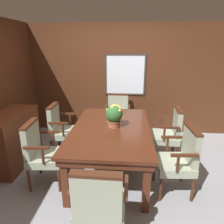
# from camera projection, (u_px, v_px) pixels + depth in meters

# --- Properties ---
(ground_plane) EXTENTS (14.00, 14.00, 0.00)m
(ground_plane) POSITION_uv_depth(u_px,v_px,m) (108.00, 173.00, 3.24)
(ground_plane) COLOR #93969E
(wall_back) EXTENTS (7.20, 0.08, 2.45)m
(wall_back) POSITION_uv_depth(u_px,v_px,m) (115.00, 80.00, 4.56)
(wall_back) COLOR #4C2816
(wall_back) RESTS_ON ground_plane
(dining_table) EXTENTS (1.20, 1.94, 0.76)m
(dining_table) POSITION_uv_depth(u_px,v_px,m) (111.00, 132.00, 3.16)
(dining_table) COLOR #4C2314
(dining_table) RESTS_ON ground_plane
(chair_head_near) EXTENTS (0.55, 0.49, 0.96)m
(chair_head_near) POSITION_uv_depth(u_px,v_px,m) (99.00, 204.00, 1.91)
(chair_head_near) COLOR #472314
(chair_head_near) RESTS_ON ground_plane
(chair_right_far) EXTENTS (0.51, 0.56, 0.96)m
(chair_right_far) POSITION_uv_depth(u_px,v_px,m) (169.00, 132.00, 3.53)
(chair_right_far) COLOR #472314
(chair_right_far) RESTS_ON ground_plane
(chair_left_near) EXTENTS (0.52, 0.57, 0.96)m
(chair_left_near) POSITION_uv_depth(u_px,v_px,m) (41.00, 151.00, 2.88)
(chair_left_near) COLOR #472314
(chair_left_near) RESTS_ON ground_plane
(chair_left_far) EXTENTS (0.50, 0.56, 0.96)m
(chair_left_far) POSITION_uv_depth(u_px,v_px,m) (61.00, 127.00, 3.71)
(chair_left_far) COLOR #472314
(chair_left_far) RESTS_ON ground_plane
(chair_right_near) EXTENTS (0.52, 0.57, 0.96)m
(chair_right_near) POSITION_uv_depth(u_px,v_px,m) (180.00, 157.00, 2.71)
(chair_right_near) COLOR #472314
(chair_right_near) RESTS_ON ground_plane
(chair_head_far) EXTENTS (0.55, 0.49, 0.96)m
(chair_head_far) POSITION_uv_depth(u_px,v_px,m) (118.00, 114.00, 4.46)
(chair_head_far) COLOR #472314
(chair_head_far) RESTS_ON ground_plane
(potted_plant) EXTENTS (0.28, 0.27, 0.36)m
(potted_plant) POSITION_uv_depth(u_px,v_px,m) (114.00, 115.00, 3.09)
(potted_plant) COLOR #9E5638
(potted_plant) RESTS_ON dining_table
(sideboard_cabinet) EXTENTS (0.53, 1.13, 0.91)m
(sideboard_cabinet) POSITION_uv_depth(u_px,v_px,m) (12.00, 139.00, 3.41)
(sideboard_cabinet) COLOR brown
(sideboard_cabinet) RESTS_ON ground_plane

